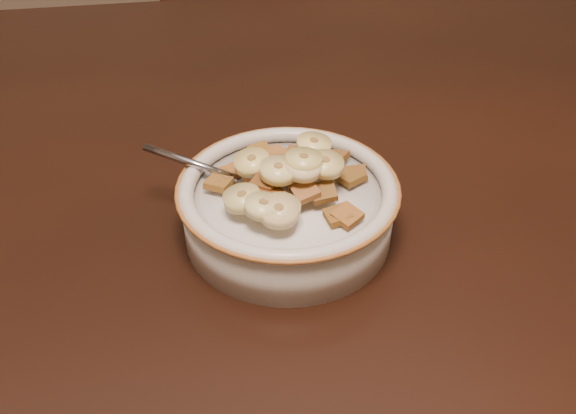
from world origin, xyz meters
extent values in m
cube|color=black|center=(0.00, 0.00, 0.73)|extent=(1.42, 0.93, 0.04)
cube|color=#351910|center=(0.18, 0.68, 0.42)|extent=(0.46, 0.46, 0.84)
cylinder|color=silver|center=(0.11, -0.15, 0.77)|extent=(0.18, 0.18, 0.04)
cylinder|color=silver|center=(0.11, -0.15, 0.79)|extent=(0.15, 0.15, 0.00)
ellipsoid|color=#9398A4|center=(0.08, -0.14, 0.80)|extent=(0.05, 0.05, 0.01)
cube|color=#905D26|center=(0.15, -0.20, 0.80)|extent=(0.03, 0.03, 0.01)
cube|color=brown|center=(0.12, -0.15, 0.82)|extent=(0.02, 0.02, 0.01)
cube|color=brown|center=(0.14, -0.19, 0.80)|extent=(0.02, 0.02, 0.01)
cube|color=brown|center=(0.08, -0.11, 0.80)|extent=(0.03, 0.03, 0.01)
cube|color=brown|center=(0.13, -0.10, 0.80)|extent=(0.02, 0.02, 0.01)
cube|color=brown|center=(0.10, -0.13, 0.82)|extent=(0.02, 0.02, 0.01)
cube|color=brown|center=(0.12, -0.12, 0.81)|extent=(0.03, 0.02, 0.01)
cube|color=brown|center=(0.14, -0.10, 0.80)|extent=(0.03, 0.03, 0.01)
cube|color=olive|center=(0.05, -0.14, 0.80)|extent=(0.03, 0.03, 0.01)
cube|color=#9A5A23|center=(0.11, -0.11, 0.81)|extent=(0.03, 0.03, 0.01)
cube|color=brown|center=(0.17, -0.14, 0.80)|extent=(0.02, 0.02, 0.01)
cube|color=#8F5921|center=(0.13, -0.11, 0.80)|extent=(0.02, 0.02, 0.01)
cube|color=brown|center=(0.09, -0.14, 0.81)|extent=(0.03, 0.03, 0.01)
cube|color=#95622F|center=(0.12, -0.17, 0.81)|extent=(0.03, 0.02, 0.01)
cube|color=#914E17|center=(0.06, -0.12, 0.80)|extent=(0.02, 0.02, 0.01)
cube|color=olive|center=(0.15, -0.13, 0.81)|extent=(0.03, 0.03, 0.01)
cube|color=brown|center=(0.17, -0.15, 0.80)|extent=(0.03, 0.03, 0.01)
cube|color=#643211|center=(0.09, -0.16, 0.82)|extent=(0.03, 0.03, 0.01)
cube|color=#9C6030|center=(0.09, -0.14, 0.81)|extent=(0.02, 0.02, 0.01)
cube|color=brown|center=(0.10, -0.13, 0.81)|extent=(0.03, 0.03, 0.01)
cube|color=olive|center=(0.10, -0.09, 0.80)|extent=(0.03, 0.03, 0.01)
cube|color=brown|center=(0.12, -0.14, 0.82)|extent=(0.03, 0.03, 0.01)
cube|color=olive|center=(0.06, -0.12, 0.80)|extent=(0.03, 0.03, 0.01)
cube|color=brown|center=(0.09, -0.17, 0.81)|extent=(0.03, 0.03, 0.01)
cube|color=brown|center=(0.09, -0.17, 0.81)|extent=(0.03, 0.03, 0.01)
cube|color=brown|center=(0.14, -0.17, 0.81)|extent=(0.02, 0.02, 0.01)
cube|color=brown|center=(0.16, -0.11, 0.80)|extent=(0.03, 0.03, 0.01)
cylinder|color=#F0E08D|center=(0.10, -0.19, 0.81)|extent=(0.04, 0.04, 0.01)
cylinder|color=beige|center=(0.09, -0.20, 0.81)|extent=(0.03, 0.03, 0.01)
cylinder|color=#FDDC84|center=(0.14, -0.12, 0.82)|extent=(0.04, 0.04, 0.01)
cylinder|color=#D7C785|center=(0.10, -0.16, 0.83)|extent=(0.04, 0.04, 0.01)
cylinder|color=#D0BC8D|center=(0.12, -0.16, 0.83)|extent=(0.04, 0.04, 0.01)
cylinder|color=#D9CC76|center=(0.12, -0.16, 0.83)|extent=(0.04, 0.04, 0.01)
cylinder|color=#D2C370|center=(0.07, -0.17, 0.81)|extent=(0.04, 0.04, 0.01)
cylinder|color=#F3E89E|center=(0.08, -0.19, 0.82)|extent=(0.04, 0.04, 0.01)
cylinder|color=#D3BE74|center=(0.14, -0.16, 0.83)|extent=(0.03, 0.03, 0.01)
cylinder|color=#E4D570|center=(0.08, -0.13, 0.82)|extent=(0.04, 0.04, 0.02)
camera|label=1|loc=(0.03, -0.58, 1.13)|focal=40.00mm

